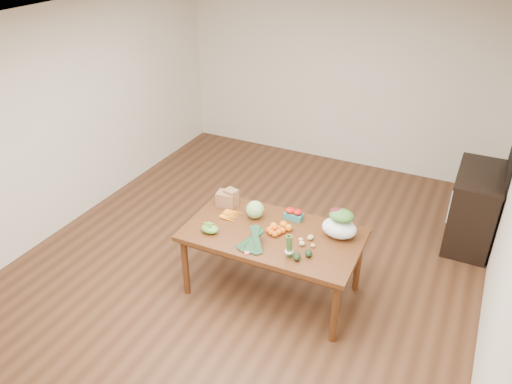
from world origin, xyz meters
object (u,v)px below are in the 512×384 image
at_px(kale_bunch, 251,241).
at_px(asparagus_bundle, 289,246).
at_px(cabinet, 474,208).
at_px(salad_bag, 340,225).
at_px(cabbage, 255,210).
at_px(paper_bag, 227,198).
at_px(mandarin_cluster, 275,229).
at_px(dining_table, 272,262).

bearing_deg(kale_bunch, asparagus_bundle, 3.10).
xyz_separation_m(cabinet, kale_bunch, (-1.86, -2.24, 0.36)).
bearing_deg(kale_bunch, salad_bag, 37.89).
distance_m(cabbage, kale_bunch, 0.55).
bearing_deg(paper_bag, mandarin_cluster, -20.47).
xyz_separation_m(dining_table, cabbage, (-0.29, 0.18, 0.47)).
height_order(mandarin_cluster, salad_bag, salad_bag).
relative_size(cabinet, cabbage, 5.34).
height_order(cabinet, paper_bag, paper_bag).
xyz_separation_m(kale_bunch, salad_bag, (0.69, 0.56, 0.06)).
height_order(cabinet, cabbage, cabbage).
height_order(cabinet, kale_bunch, cabinet).
distance_m(dining_table, kale_bunch, 0.57).
bearing_deg(kale_bunch, mandarin_cluster, 72.57).
height_order(paper_bag, kale_bunch, paper_bag).
bearing_deg(dining_table, salad_bag, 19.66).
distance_m(kale_bunch, salad_bag, 0.89).
relative_size(cabbage, kale_bunch, 0.48).
bearing_deg(mandarin_cluster, cabbage, 150.69).
relative_size(kale_bunch, asparagus_bundle, 1.60).
bearing_deg(cabinet, asparagus_bundle, -123.91).
xyz_separation_m(cabinet, cabbage, (-2.07, -1.73, 0.38)).
xyz_separation_m(kale_bunch, asparagus_bundle, (0.38, 0.03, 0.05)).
bearing_deg(paper_bag, cabinet, 33.73).
bearing_deg(cabbage, asparagus_bundle, -39.13).
height_order(cabinet, mandarin_cluster, cabinet).
xyz_separation_m(asparagus_bundle, salad_bag, (0.31, 0.53, 0.01)).
height_order(dining_table, cabinet, cabinet).
distance_m(cabinet, mandarin_cluster, 2.62).
xyz_separation_m(dining_table, salad_bag, (0.61, 0.23, 0.51)).
height_order(cabinet, salad_bag, salad_bag).
bearing_deg(asparagus_bundle, salad_bag, 58.39).
height_order(cabbage, mandarin_cluster, cabbage).
bearing_deg(mandarin_cluster, cabinet, 47.17).
xyz_separation_m(dining_table, paper_bag, (-0.68, 0.27, 0.47)).
height_order(asparagus_bundle, salad_bag, salad_bag).
distance_m(mandarin_cluster, asparagus_bundle, 0.42).
bearing_deg(cabinet, cabbage, -140.14).
bearing_deg(mandarin_cluster, paper_bag, 159.53).
bearing_deg(mandarin_cluster, salad_bag, 20.83).
bearing_deg(cabbage, mandarin_cluster, -29.31).
bearing_deg(asparagus_bundle, paper_bag, 148.88).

